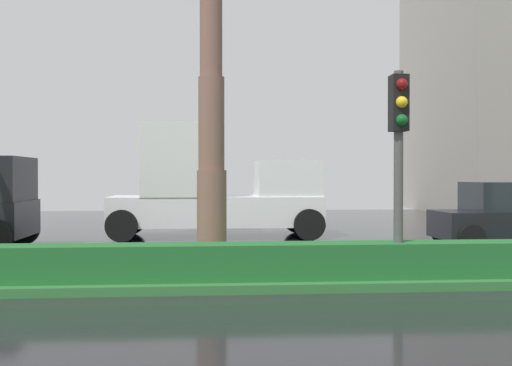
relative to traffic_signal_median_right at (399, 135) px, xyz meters
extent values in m
cube|color=black|center=(-2.84, 2.43, -2.63)|extent=(90.00, 42.00, 0.10)
cube|color=#2D6B33|center=(-2.84, 1.43, -2.50)|extent=(85.50, 4.00, 0.15)
cube|color=#1E6028|center=(-2.84, 0.03, -2.13)|extent=(76.50, 0.70, 0.60)
cylinder|color=brown|center=(-3.16, 1.98, -1.51)|extent=(0.59, 0.59, 1.85)
cylinder|color=brown|center=(-3.17, 2.01, 0.34)|extent=(0.52, 0.52, 1.85)
cylinder|color=brown|center=(-3.17, 2.05, 2.19)|extent=(0.45, 0.45, 1.85)
cylinder|color=#4C4C47|center=(0.00, 0.02, -0.67)|extent=(0.16, 0.16, 3.53)
cube|color=black|center=(0.00, 0.02, 0.55)|extent=(0.28, 0.32, 0.96)
sphere|color=maroon|center=(0.00, -0.15, 0.85)|extent=(0.20, 0.20, 0.20)
sphere|color=yellow|center=(0.00, -0.15, 0.55)|extent=(0.20, 0.20, 0.20)
sphere|color=#0F591E|center=(0.00, -0.15, 0.25)|extent=(0.20, 0.20, 0.20)
cylinder|color=black|center=(-8.23, 6.85, -2.12)|extent=(0.92, 0.30, 0.92)
cube|color=white|center=(-2.96, 8.71, -1.77)|extent=(6.40, 2.30, 0.90)
cube|color=white|center=(-0.76, 8.71, -0.77)|extent=(1.90, 2.21, 1.10)
cube|color=silver|center=(-4.01, 8.71, -0.22)|extent=(2.30, 2.35, 2.20)
cylinder|color=black|center=(-0.26, 9.88, -2.12)|extent=(0.92, 0.30, 0.92)
cylinder|color=black|center=(-0.26, 7.54, -2.12)|extent=(0.92, 0.30, 0.92)
cylinder|color=black|center=(-5.66, 9.88, -2.12)|extent=(0.92, 0.30, 0.92)
cylinder|color=black|center=(-5.66, 7.54, -2.12)|extent=(0.92, 0.30, 0.92)
cube|color=#1E2328|center=(4.79, 5.43, -1.24)|extent=(2.30, 1.58, 0.76)
cylinder|color=black|center=(3.29, 6.33, -2.24)|extent=(0.68, 0.22, 0.68)
cylinder|color=black|center=(3.29, 4.53, -2.24)|extent=(0.68, 0.22, 0.68)
camera|label=1|loc=(-3.30, -10.33, -0.69)|focal=43.52mm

